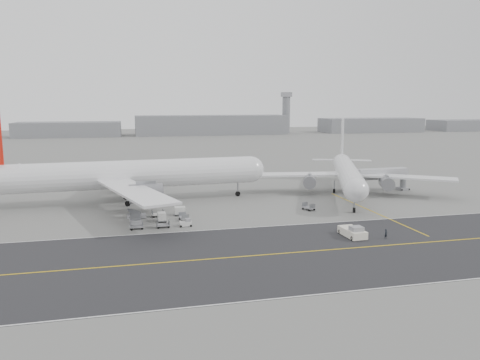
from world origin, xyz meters
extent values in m
plane|color=gray|center=(0.00, 0.00, 0.00)|extent=(700.00, 700.00, 0.00)
cube|color=#2C2C2F|center=(5.00, -18.00, 0.01)|extent=(220.00, 32.00, 0.02)
cube|color=gold|center=(5.00, -18.00, 0.03)|extent=(220.00, 0.30, 0.01)
cube|color=silver|center=(5.00, -2.20, 0.03)|extent=(220.00, 0.25, 0.01)
cube|color=silver|center=(5.00, -33.80, 0.03)|extent=(220.00, 0.25, 0.01)
cube|color=gold|center=(30.00, 5.00, 0.02)|extent=(0.30, 40.00, 0.01)
cylinder|color=gray|center=(100.00, 265.00, 14.00)|extent=(6.00, 6.00, 28.00)
cube|color=gray|center=(100.00, 265.00, 29.50)|extent=(7.00, 7.00, 3.50)
cylinder|color=white|center=(-18.77, 25.77, 6.62)|extent=(56.58, 9.66, 6.45)
sphere|color=white|center=(9.33, 27.37, 6.62)|extent=(6.32, 6.32, 6.32)
cube|color=white|center=(-19.18, 8.72, 5.81)|extent=(15.73, 31.54, 0.45)
cube|color=white|center=(-21.12, 42.65, 5.81)|extent=(12.50, 31.63, 0.45)
cylinder|color=slate|center=(-16.74, 14.19, 4.20)|extent=(7.08, 4.39, 4.00)
cylinder|color=slate|center=(-18.07, 37.50, 4.20)|extent=(7.08, 4.39, 4.00)
cylinder|color=black|center=(5.90, 27.18, 0.61)|extent=(1.24, 0.57, 1.22)
cylinder|color=black|center=(-20.61, 21.78, 0.61)|extent=(1.24, 0.57, 1.22)
cylinder|color=black|center=(-21.05, 29.52, 0.61)|extent=(1.24, 0.57, 1.22)
cylinder|color=gray|center=(5.90, 27.18, 2.30)|extent=(0.36, 0.36, 3.39)
cylinder|color=white|center=(33.14, 22.80, 5.31)|extent=(21.67, 43.86, 5.18)
sphere|color=white|center=(24.71, 1.83, 5.31)|extent=(5.08, 5.08, 5.08)
cone|color=white|center=(41.98, 44.78, 5.70)|extent=(7.62, 9.92, 4.66)
cube|color=white|center=(42.18, 45.29, 12.86)|extent=(2.31, 4.79, 11.02)
cube|color=white|center=(38.07, 47.25, 5.83)|extent=(8.59, 5.38, 0.25)
cube|color=white|center=(46.50, 43.85, 5.83)|extent=(8.59, 5.38, 0.25)
cube|color=white|center=(20.89, 28.91, 4.66)|extent=(25.32, 8.87, 0.45)
cube|color=white|center=(46.20, 18.73, 4.66)|extent=(23.32, 19.01, 0.45)
cylinder|color=slate|center=(24.03, 25.27, 3.37)|extent=(5.04, 6.31, 3.21)
cylinder|color=slate|center=(41.42, 18.28, 3.37)|extent=(5.04, 6.31, 3.21)
cylinder|color=black|center=(25.73, 4.39, 0.56)|extent=(0.88, 1.23, 1.12)
cylinder|color=black|center=(30.87, 25.49, 0.56)|extent=(0.88, 1.23, 1.12)
cylinder|color=black|center=(36.64, 23.17, 0.56)|extent=(0.88, 1.23, 1.12)
cylinder|color=gray|center=(25.73, 4.39, 1.92)|extent=(0.36, 0.36, 2.72)
cube|color=white|center=(17.03, -12.07, 0.78)|extent=(3.01, 5.78, 1.28)
cube|color=gray|center=(17.09, -13.35, 1.73)|extent=(2.09, 1.92, 0.82)
cylinder|color=gray|center=(16.86, -8.61, 0.46)|extent=(0.26, 2.38, 0.15)
cylinder|color=black|center=(15.95, -14.31, 0.41)|extent=(0.40, 0.84, 0.82)
cylinder|color=black|center=(18.32, -14.20, 0.41)|extent=(0.40, 0.84, 0.82)
cylinder|color=black|center=(15.74, -9.94, 0.41)|extent=(0.40, 0.84, 0.82)
cylinder|color=black|center=(18.10, -9.83, 0.41)|extent=(0.40, 0.84, 0.82)
cylinder|color=gray|center=(50.45, 25.33, 2.02)|extent=(1.62, 1.62, 4.05)
cube|color=gray|center=(50.45, 25.33, 0.35)|extent=(2.76, 2.76, 0.71)
cube|color=#A3A4A8|center=(43.37, 24.97, 4.66)|extent=(15.30, 3.58, 2.63)
cube|color=gray|center=(36.09, 24.61, 4.66)|extent=(1.37, 3.29, 3.04)
cylinder|color=black|center=(51.50, 26.49, 0.30)|extent=(0.33, 0.62, 0.61)
imported|color=black|center=(21.98, -14.55, 0.85)|extent=(0.72, 0.60, 1.70)
camera|label=1|loc=(-19.82, -83.33, 22.69)|focal=35.00mm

